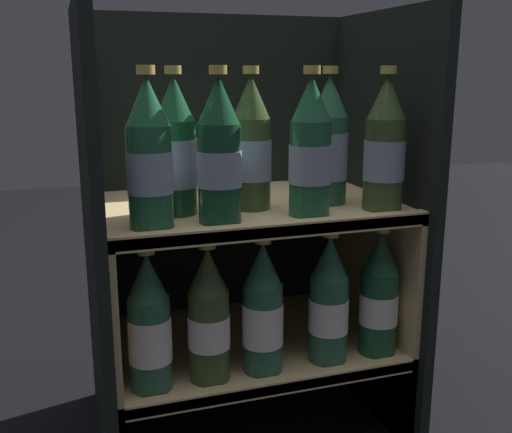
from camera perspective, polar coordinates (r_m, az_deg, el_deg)
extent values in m
cube|color=black|center=(1.33, -3.45, 0.78)|extent=(0.59, 0.02, 0.82)
cube|color=black|center=(1.10, -15.18, -2.50)|extent=(0.02, 0.42, 0.82)
cube|color=black|center=(1.26, 11.56, -0.26)|extent=(0.02, 0.42, 0.82)
cube|color=#DBBC84|center=(1.23, -0.85, -11.93)|extent=(0.55, 0.38, 0.02)
cube|color=#DBBC84|center=(1.08, 2.08, -15.81)|extent=(0.55, 0.02, 0.03)
cube|color=#DBBC84|center=(1.23, -13.41, -17.24)|extent=(0.01, 0.38, 0.17)
cube|color=#DBBC84|center=(1.37, 10.29, -13.76)|extent=(0.01, 0.38, 0.17)
cube|color=#DBBC84|center=(1.14, -0.90, 0.92)|extent=(0.55, 0.38, 0.02)
cube|color=#DBBC84|center=(0.97, 2.22, -1.29)|extent=(0.55, 0.02, 0.03)
cube|color=#DBBC84|center=(1.17, -13.80, -11.31)|extent=(0.01, 0.38, 0.45)
cube|color=#DBBC84|center=(1.31, 10.55, -8.30)|extent=(0.01, 0.38, 0.45)
cylinder|color=#1E5638|center=(0.95, -10.05, 3.69)|extent=(0.07, 0.07, 0.16)
cylinder|color=#8C99B2|center=(0.95, -10.07, 4.17)|extent=(0.07, 0.07, 0.07)
cone|color=#1E5638|center=(0.94, -10.36, 10.85)|extent=(0.07, 0.07, 0.08)
cylinder|color=gold|center=(0.94, -10.48, 13.59)|extent=(0.03, 0.03, 0.01)
cylinder|color=#144228|center=(0.97, -3.49, 4.10)|extent=(0.07, 0.07, 0.16)
cylinder|color=#8C99B2|center=(0.97, -3.50, 4.57)|extent=(0.07, 0.07, 0.06)
cone|color=#144228|center=(0.96, -3.60, 11.10)|extent=(0.07, 0.07, 0.08)
cylinder|color=gold|center=(0.96, -3.64, 13.78)|extent=(0.03, 0.03, 0.01)
cylinder|color=#1E5638|center=(1.02, 5.15, 4.56)|extent=(0.07, 0.07, 0.16)
cylinder|color=#8C99B2|center=(1.02, 5.16, 5.01)|extent=(0.07, 0.07, 0.07)
cone|color=#1E5638|center=(1.01, 5.30, 11.20)|extent=(0.07, 0.07, 0.08)
cylinder|color=gold|center=(1.01, 5.36, 13.75)|extent=(0.03, 0.03, 0.01)
cylinder|color=#384C28|center=(1.09, 12.07, 4.85)|extent=(0.07, 0.07, 0.16)
cylinder|color=#8C99B2|center=(1.09, 12.09, 5.27)|extent=(0.07, 0.07, 0.07)
cone|color=#384C28|center=(1.08, 12.39, 11.10)|extent=(0.07, 0.07, 0.08)
cylinder|color=gold|center=(1.08, 12.52, 13.49)|extent=(0.03, 0.03, 0.01)
cylinder|color=#194C2D|center=(1.04, -7.64, 4.62)|extent=(0.07, 0.07, 0.16)
cylinder|color=#8C99B2|center=(1.04, -7.65, 5.06)|extent=(0.07, 0.07, 0.08)
cone|color=#194C2D|center=(1.03, -7.85, 11.17)|extent=(0.07, 0.07, 0.08)
cylinder|color=gold|center=(1.03, -7.93, 13.68)|extent=(0.03, 0.03, 0.01)
cylinder|color=#384C28|center=(1.07, -0.48, 5.02)|extent=(0.07, 0.07, 0.16)
cylinder|color=#8C99B2|center=(1.07, -0.48, 5.45)|extent=(0.07, 0.07, 0.07)
cone|color=#384C28|center=(1.06, -0.49, 11.37)|extent=(0.07, 0.07, 0.08)
cylinder|color=gold|center=(1.06, -0.49, 13.81)|extent=(0.03, 0.03, 0.01)
cylinder|color=#285B42|center=(1.13, 6.87, 5.35)|extent=(0.07, 0.07, 0.16)
cylinder|color=#8C99B2|center=(1.12, 6.88, 5.75)|extent=(0.07, 0.07, 0.09)
cone|color=#285B42|center=(1.11, 7.05, 11.39)|extent=(0.07, 0.07, 0.08)
cylinder|color=gold|center=(1.11, 7.12, 13.70)|extent=(0.03, 0.03, 0.01)
cylinder|color=#285B42|center=(1.03, -10.05, -11.81)|extent=(0.07, 0.07, 0.16)
cylinder|color=white|center=(1.03, -10.07, -11.41)|extent=(0.07, 0.07, 0.08)
cone|color=#285B42|center=(0.99, -10.33, -5.60)|extent=(0.07, 0.07, 0.08)
cylinder|color=gold|center=(0.98, -10.45, -3.11)|extent=(0.03, 0.03, 0.01)
cylinder|color=#384C28|center=(1.05, -4.49, -11.21)|extent=(0.07, 0.07, 0.16)
cylinder|color=white|center=(1.05, -4.50, -10.81)|extent=(0.07, 0.07, 0.06)
cone|color=#384C28|center=(1.01, -4.62, -5.08)|extent=(0.07, 0.07, 0.08)
cylinder|color=gold|center=(0.99, -4.67, -2.62)|extent=(0.03, 0.03, 0.01)
cylinder|color=#285B42|center=(1.08, 0.64, -10.56)|extent=(0.07, 0.07, 0.16)
cylinder|color=white|center=(1.07, 0.64, -10.17)|extent=(0.07, 0.07, 0.08)
cone|color=#285B42|center=(1.03, 0.66, -4.55)|extent=(0.07, 0.07, 0.08)
cylinder|color=gold|center=(1.02, 0.66, -2.15)|extent=(0.03, 0.03, 0.01)
cylinder|color=#285B42|center=(1.12, 6.90, -9.65)|extent=(0.07, 0.07, 0.16)
cylinder|color=white|center=(1.12, 6.91, -9.27)|extent=(0.07, 0.07, 0.06)
cone|color=#285B42|center=(1.08, 7.08, -3.85)|extent=(0.07, 0.07, 0.08)
cylinder|color=gold|center=(1.07, 7.15, -1.55)|extent=(0.03, 0.03, 0.01)
cylinder|color=#194C2D|center=(1.16, 11.56, -8.89)|extent=(0.07, 0.07, 0.16)
cylinder|color=white|center=(1.16, 11.58, -8.52)|extent=(0.07, 0.07, 0.06)
cone|color=#194C2D|center=(1.13, 11.85, -3.30)|extent=(0.07, 0.07, 0.08)
cylinder|color=gold|center=(1.11, 11.96, -1.09)|extent=(0.03, 0.03, 0.01)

